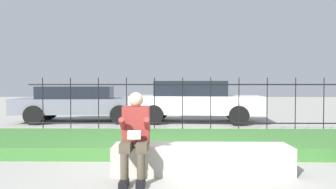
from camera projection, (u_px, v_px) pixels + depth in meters
ground_plane at (191, 173)px, 4.94m from camera, size 60.00×60.00×0.00m
stone_bench at (201, 161)px, 4.93m from camera, size 2.65×0.58×0.43m
person_seated_reader at (135, 132)px, 4.61m from camera, size 0.42×0.73×1.23m
grass_berm at (185, 142)px, 6.89m from camera, size 10.25×2.51×0.24m
iron_fence at (183, 105)px, 8.72m from camera, size 8.25×0.03×1.52m
car_parked_center at (195, 100)px, 11.55m from camera, size 4.61×2.22×1.46m
car_parked_left at (80, 102)px, 11.70m from camera, size 4.67×2.20×1.27m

